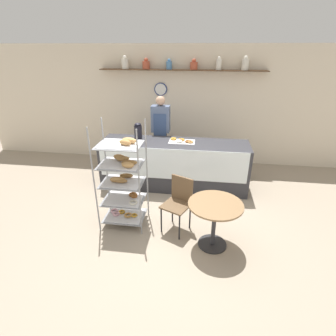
{
  "coord_description": "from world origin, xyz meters",
  "views": [
    {
      "loc": [
        0.54,
        -3.42,
        2.63
      ],
      "look_at": [
        0.0,
        0.48,
        0.8
      ],
      "focal_mm": 28.0,
      "sensor_mm": 36.0,
      "label": 1
    }
  ],
  "objects": [
    {
      "name": "ground_plane",
      "position": [
        0.0,
        0.0,
        0.0
      ],
      "size": [
        14.0,
        14.0,
        0.0
      ],
      "primitive_type": "plane",
      "color": "gray"
    },
    {
      "name": "cafe_chair",
      "position": [
        0.24,
        -0.01,
        0.53
      ],
      "size": [
        0.51,
        0.51,
        0.86
      ],
      "rotation": [
        0.0,
        0.0,
        5.85
      ],
      "color": "black",
      "rests_on": "ground_plane"
    },
    {
      "name": "person_worker",
      "position": [
        -0.36,
        1.95,
        0.95
      ],
      "size": [
        0.38,
        0.23,
        1.72
      ],
      "color": "#282833",
      "rests_on": "ground_plane"
    },
    {
      "name": "back_wall",
      "position": [
        -0.0,
        2.78,
        1.37
      ],
      "size": [
        10.0,
        0.3,
        2.7
      ],
      "color": "beige",
      "rests_on": "ground_plane"
    },
    {
      "name": "cafe_table",
      "position": [
        0.77,
        -0.36,
        0.53
      ],
      "size": [
        0.75,
        0.75,
        0.7
      ],
      "color": "#262628",
      "rests_on": "ground_plane"
    },
    {
      "name": "pastry_rack",
      "position": [
        -0.63,
        0.0,
        0.8
      ],
      "size": [
        0.69,
        0.54,
        1.67
      ],
      "color": "gray",
      "rests_on": "ground_plane"
    },
    {
      "name": "display_counter",
      "position": [
        0.0,
        1.36,
        0.47
      ],
      "size": [
        2.89,
        0.76,
        0.94
      ],
      "color": "#333338",
      "rests_on": "ground_plane"
    },
    {
      "name": "coffee_carafe",
      "position": [
        -0.7,
        1.34,
        1.12
      ],
      "size": [
        0.15,
        0.15,
        0.37
      ],
      "color": "black",
      "rests_on": "display_counter"
    },
    {
      "name": "donut_tray_counter",
      "position": [
        0.14,
        1.4,
        0.96
      ],
      "size": [
        0.5,
        0.31,
        0.05
      ],
      "color": "silver",
      "rests_on": "display_counter"
    }
  ]
}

